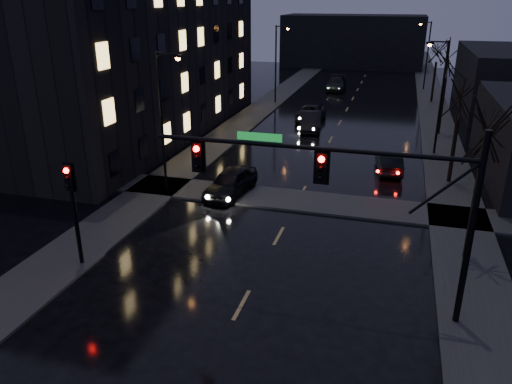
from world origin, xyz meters
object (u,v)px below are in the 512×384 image
Objects in this scene: oncoming_car_b at (311,121)px; oncoming_car_c at (311,113)px; oncoming_car_d at (336,83)px; lead_car at (389,162)px; oncoming_car_a at (231,182)px.

oncoming_car_b is 3.43m from oncoming_car_c.
oncoming_car_d is 1.36× the size of lead_car.
oncoming_car_c is at bearing -67.63° from lead_car.
oncoming_car_c is (1.19, 19.59, -0.08)m from oncoming_car_a.
oncoming_car_b is 0.84× the size of oncoming_car_d.
oncoming_car_b is (1.81, 16.21, 0.00)m from oncoming_car_a.
oncoming_car_c is at bearing 92.47° from oncoming_car_b.
oncoming_car_a is 16.31m from oncoming_car_b.
oncoming_car_d is at bearing 83.37° from oncoming_car_b.
oncoming_car_b is at bearing -61.94° from lead_car.
oncoming_car_a is 1.10× the size of lead_car.
oncoming_car_b is at bearing -92.18° from oncoming_car_d.
oncoming_car_a is at bearing -95.58° from oncoming_car_d.
lead_car is at bearing -60.50° from oncoming_car_c.
oncoming_car_d is (1.37, 36.41, 0.04)m from oncoming_car_a.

